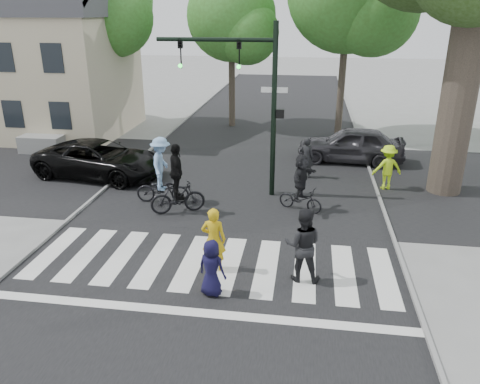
# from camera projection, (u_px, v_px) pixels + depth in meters

# --- Properties ---
(ground) EXTENTS (120.00, 120.00, 0.00)m
(ground) POSITION_uv_depth(u_px,v_px,m) (202.00, 283.00, 11.57)
(ground) COLOR gray
(ground) RESTS_ON ground
(road_stem) EXTENTS (10.00, 70.00, 0.01)m
(road_stem) POSITION_uv_depth(u_px,v_px,m) (234.00, 205.00, 16.18)
(road_stem) COLOR black
(road_stem) RESTS_ON ground
(road_cross) EXTENTS (70.00, 10.00, 0.01)m
(road_cross) POSITION_uv_depth(u_px,v_px,m) (246.00, 177.00, 18.94)
(road_cross) COLOR black
(road_cross) RESTS_ON ground
(curb_left) EXTENTS (0.10, 70.00, 0.10)m
(curb_left) POSITION_uv_depth(u_px,v_px,m) (96.00, 196.00, 16.85)
(curb_left) COLOR gray
(curb_left) RESTS_ON ground
(curb_right) EXTENTS (0.10, 70.00, 0.10)m
(curb_right) POSITION_uv_depth(u_px,v_px,m) (385.00, 213.00, 15.47)
(curb_right) COLOR gray
(curb_right) RESTS_ON ground
(crosswalk) EXTENTS (10.00, 3.85, 0.01)m
(crosswalk) POSITION_uv_depth(u_px,v_px,m) (208.00, 269.00, 12.18)
(crosswalk) COLOR silver
(crosswalk) RESTS_ON ground
(traffic_signal) EXTENTS (4.45, 0.29, 6.00)m
(traffic_signal) POSITION_uv_depth(u_px,v_px,m) (250.00, 86.00, 15.81)
(traffic_signal) COLOR black
(traffic_signal) RESTS_ON ground
(bg_tree_0) EXTENTS (5.46, 5.20, 8.97)m
(bg_tree_0) POSITION_uv_depth(u_px,v_px,m) (21.00, 13.00, 25.95)
(bg_tree_0) COLOR brown
(bg_tree_0) RESTS_ON ground
(bg_tree_1) EXTENTS (6.09, 5.80, 9.80)m
(bg_tree_1) POSITION_uv_depth(u_px,v_px,m) (102.00, 3.00, 24.60)
(bg_tree_1) COLOR brown
(bg_tree_1) RESTS_ON ground
(bg_tree_2) EXTENTS (5.04, 4.80, 8.40)m
(bg_tree_2) POSITION_uv_depth(u_px,v_px,m) (235.00, 20.00, 25.02)
(bg_tree_2) COLOR brown
(bg_tree_2) RESTS_ON ground
(house) EXTENTS (8.40, 8.10, 8.82)m
(house) POSITION_uv_depth(u_px,v_px,m) (46.00, 61.00, 24.63)
(house) COLOR beige
(house) RESTS_ON ground
(pedestrian_woman) EXTENTS (0.64, 0.43, 1.72)m
(pedestrian_woman) POSITION_uv_depth(u_px,v_px,m) (214.00, 239.00, 11.90)
(pedestrian_woman) COLOR gold
(pedestrian_woman) RESTS_ON ground
(pedestrian_child) EXTENTS (0.80, 0.64, 1.41)m
(pedestrian_child) POSITION_uv_depth(u_px,v_px,m) (212.00, 268.00, 10.89)
(pedestrian_child) COLOR black
(pedestrian_child) RESTS_ON ground
(pedestrian_adult) EXTENTS (0.96, 0.75, 1.93)m
(pedestrian_adult) POSITION_uv_depth(u_px,v_px,m) (303.00, 245.00, 11.41)
(pedestrian_adult) COLOR black
(pedestrian_adult) RESTS_ON ground
(cyclist_left) EXTENTS (1.89, 1.25, 2.34)m
(cyclist_left) POSITION_uv_depth(u_px,v_px,m) (162.00, 175.00, 16.09)
(cyclist_left) COLOR black
(cyclist_left) RESTS_ON ground
(cyclist_mid) EXTENTS (1.86, 1.20, 2.36)m
(cyclist_mid) POSITION_uv_depth(u_px,v_px,m) (177.00, 185.00, 15.27)
(cyclist_mid) COLOR black
(cyclist_mid) RESTS_ON ground
(cyclist_right) EXTENTS (1.63, 1.50, 1.96)m
(cyclist_right) POSITION_uv_depth(u_px,v_px,m) (301.00, 186.00, 15.48)
(cyclist_right) COLOR black
(cyclist_right) RESTS_ON ground
(car_suv) EXTENTS (5.53, 3.17, 1.45)m
(car_suv) POSITION_uv_depth(u_px,v_px,m) (100.00, 159.00, 18.74)
(car_suv) COLOR black
(car_suv) RESTS_ON ground
(car_grey) EXTENTS (4.69, 2.13, 1.56)m
(car_grey) POSITION_uv_depth(u_px,v_px,m) (351.00, 145.00, 20.58)
(car_grey) COLOR #2E2D31
(car_grey) RESTS_ON ground
(bystander_hivis) EXTENTS (1.21, 0.86, 1.70)m
(bystander_hivis) POSITION_uv_depth(u_px,v_px,m) (387.00, 167.00, 17.39)
(bystander_hivis) COLOR #BEF21A
(bystander_hivis) RESTS_ON ground
(bystander_dark) EXTENTS (0.70, 0.58, 1.66)m
(bystander_dark) POSITION_uv_depth(u_px,v_px,m) (306.00, 158.00, 18.60)
(bystander_dark) COLOR black
(bystander_dark) RESTS_ON ground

